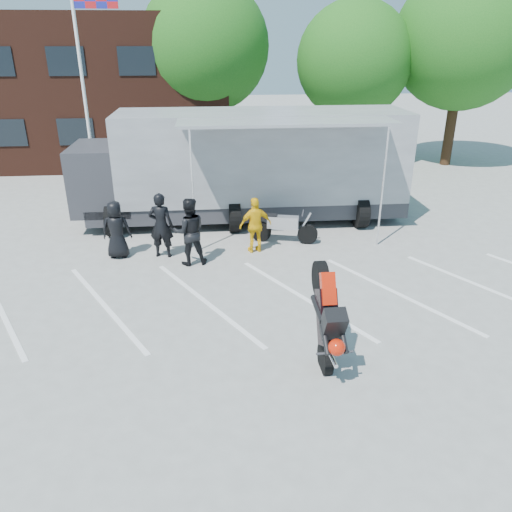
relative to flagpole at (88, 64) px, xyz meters
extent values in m
plane|color=#9D9D98|center=(6.24, -10.00, -5.05)|extent=(100.00, 100.00, 0.00)
cube|color=white|center=(6.24, -9.00, -5.05)|extent=(18.09, 13.33, 0.01)
cube|color=#3F1D14|center=(-3.76, 8.00, -1.55)|extent=(18.00, 8.00, 7.00)
cylinder|color=white|center=(-0.26, 0.00, -1.05)|extent=(0.12, 0.12, 8.00)
cylinder|color=#382314|center=(4.24, 6.00, -3.43)|extent=(0.50, 0.50, 3.24)
sphere|color=#144E13|center=(4.24, 6.00, 0.53)|extent=(6.12, 6.12, 6.12)
cylinder|color=#382314|center=(11.24, 5.00, -3.61)|extent=(0.50, 0.50, 2.88)
sphere|color=#144E13|center=(11.24, 5.00, -0.09)|extent=(5.44, 5.44, 5.44)
cylinder|color=#382314|center=(16.24, 4.50, -3.34)|extent=(0.50, 0.50, 3.42)
sphere|color=#144E13|center=(16.24, 4.50, 0.84)|extent=(6.46, 6.46, 6.46)
imported|color=black|center=(1.53, -6.01, -4.21)|extent=(0.83, 0.55, 1.69)
imported|color=black|center=(2.81, -6.08, -4.09)|extent=(0.77, 0.58, 1.92)
imported|color=black|center=(3.63, -6.68, -4.09)|extent=(1.04, 0.86, 1.93)
imported|color=yellow|center=(5.55, -5.98, -4.22)|extent=(1.05, 0.63, 1.68)
camera|label=1|loc=(4.28, -19.76, 0.81)|focal=35.00mm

